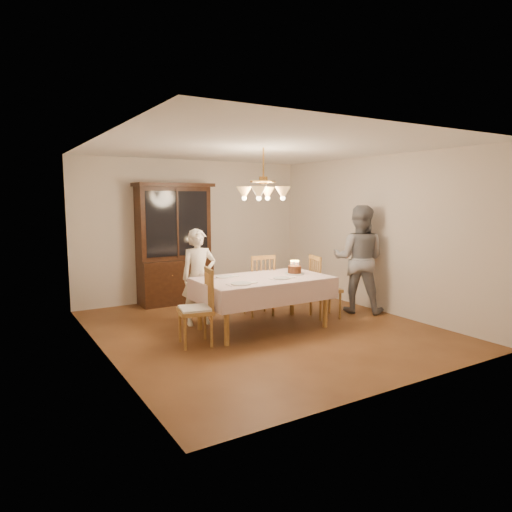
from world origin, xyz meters
TOP-DOWN VIEW (x-y plane):
  - ground at (0.00, 0.00)m, footprint 5.00×5.00m
  - room_shell at (0.00, 0.00)m, footprint 5.00×5.00m
  - dining_table at (0.00, 0.00)m, footprint 1.90×1.10m
  - china_hutch at (-0.48, 2.25)m, footprint 1.38×0.54m
  - chair_far_side at (0.35, 0.68)m, footprint 0.50×0.48m
  - chair_left_end at (-1.14, -0.18)m, footprint 0.50×0.51m
  - chair_right_end at (1.18, 0.03)m, footprint 0.51×0.52m
  - elderly_woman at (-0.71, 0.69)m, footprint 0.57×0.41m
  - adult_in_grey at (1.90, 0.03)m, footprint 1.08×1.10m
  - birthday_cake at (0.57, 0.02)m, footprint 0.30×0.30m
  - place_setting_near_left at (-0.52, -0.29)m, footprint 0.42×0.27m
  - place_setting_near_right at (0.18, -0.22)m, footprint 0.38×0.24m
  - place_setting_far_left at (-0.46, 0.31)m, footprint 0.40×0.25m
  - chandelier at (-0.00, -0.00)m, footprint 0.62×0.62m

SIDE VIEW (x-z plane):
  - ground at x=0.00m, z-range 0.00..0.00m
  - chair_far_side at x=0.35m, z-range -0.06..0.94m
  - chair_right_end at x=1.18m, z-range -0.06..0.94m
  - chair_left_end at x=-1.14m, z-range -0.05..0.95m
  - dining_table at x=0.00m, z-range 0.30..1.06m
  - elderly_woman at x=-0.71m, z-range 0.00..1.45m
  - place_setting_near_right at x=0.18m, z-range 0.76..0.77m
  - place_setting_far_left at x=-0.46m, z-range 0.76..0.77m
  - place_setting_near_left at x=-0.52m, z-range 0.76..0.77m
  - birthday_cake at x=0.57m, z-range 0.71..0.92m
  - adult_in_grey at x=1.90m, z-range 0.00..1.78m
  - china_hutch at x=-0.48m, z-range -0.04..2.12m
  - room_shell at x=0.00m, z-range -0.92..4.08m
  - chandelier at x=0.00m, z-range 1.61..2.34m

